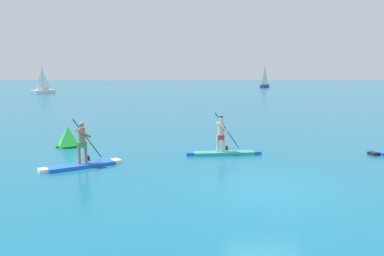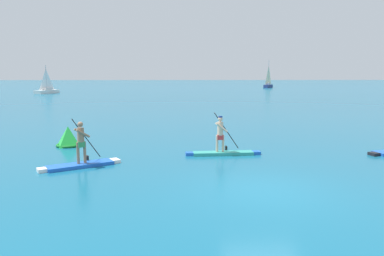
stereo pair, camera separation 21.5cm
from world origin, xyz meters
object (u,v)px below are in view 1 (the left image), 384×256
at_px(paddleboarder_mid_center, 223,147).
at_px(sailboat_left_horizon, 43,90).
at_px(sailboat_right_horizon, 265,84).
at_px(race_marker_buoy, 68,138).
at_px(paddleboarder_near_left, 82,159).

relative_size(paddleboarder_mid_center, sailboat_left_horizon, 0.58).
bearing_deg(sailboat_left_horizon, sailboat_right_horizon, 137.41).
height_order(race_marker_buoy, sailboat_right_horizon, sailboat_right_horizon).
height_order(paddleboarder_mid_center, sailboat_right_horizon, sailboat_right_horizon).
relative_size(paddleboarder_near_left, sailboat_right_horizon, 0.40).
bearing_deg(sailboat_right_horizon, paddleboarder_mid_center, -161.82).
xyz_separation_m(paddleboarder_mid_center, sailboat_right_horizon, (21.74, 82.37, 0.65)).
relative_size(paddleboarder_near_left, race_marker_buoy, 2.27).
bearing_deg(paddleboarder_near_left, sailboat_right_horizon, 41.60).
distance_m(race_marker_buoy, sailboat_left_horizon, 55.81).
bearing_deg(paddleboarder_near_left, sailboat_left_horizon, 79.80).
distance_m(race_marker_buoy, sailboat_right_horizon, 85.23).
distance_m(paddleboarder_mid_center, race_marker_buoy, 7.85).
height_order(paddleboarder_near_left, sailboat_left_horizon, sailboat_left_horizon).
xyz_separation_m(paddleboarder_near_left, paddleboarder_mid_center, (5.79, 1.98, 0.02)).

